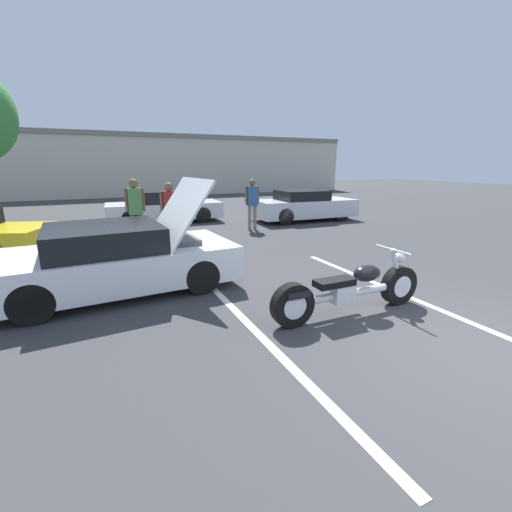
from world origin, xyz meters
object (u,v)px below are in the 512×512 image
show_car_hood_open (118,259)px  parked_car_mid_row (164,207)px  spectator_by_show_car (135,206)px  spectator_midground (170,209)px  spectator_near_motorcycle (252,200)px  parked_car_right_row (304,206)px  motorcycle (349,290)px

show_car_hood_open → parked_car_mid_row: (2.18, 7.46, -0.01)m
show_car_hood_open → spectator_by_show_car: (0.73, 3.49, 0.52)m
show_car_hood_open → spectator_by_show_car: 3.61m
spectator_by_show_car → spectator_midground: (0.86, -0.38, -0.06)m
spectator_midground → parked_car_mid_row: bearing=82.2°
spectator_near_motorcycle → spectator_midground: spectator_midground is taller
spectator_by_show_car → parked_car_right_row: bearing=16.3°
show_car_hood_open → parked_car_mid_row: show_car_hood_open is taller
parked_car_right_row → motorcycle: bearing=-115.7°
spectator_by_show_car → spectator_midground: bearing=-23.9°
motorcycle → spectator_by_show_car: size_ratio=1.42×
spectator_near_motorcycle → parked_car_right_row: bearing=20.1°
parked_car_mid_row → spectator_by_show_car: bearing=-107.3°
parked_car_mid_row → spectator_midground: 4.41m
parked_car_mid_row → spectator_near_motorcycle: size_ratio=2.53×
show_car_hood_open → spectator_near_motorcycle: (4.67, 4.44, 0.45)m
spectator_near_motorcycle → spectator_midground: 3.35m
spectator_by_show_car → show_car_hood_open: bearing=-101.9°
spectator_near_motorcycle → spectator_midground: (-3.08, -1.33, 0.01)m
motorcycle → parked_car_right_row: size_ratio=0.63×
spectator_near_motorcycle → spectator_midground: bearing=-156.7°
show_car_hood_open → motorcycle: bearing=-43.6°
motorcycle → spectator_midground: 5.94m
parked_car_mid_row → spectator_by_show_car: spectator_by_show_car is taller
spectator_midground → spectator_near_motorcycle: bearing=23.3°
show_car_hood_open → spectator_by_show_car: bearing=74.8°
motorcycle → show_car_hood_open: show_car_hood_open is taller
show_car_hood_open → parked_car_right_row: show_car_hood_open is taller
motorcycle → spectator_midground: bearing=105.1°
parked_car_mid_row → show_car_hood_open: bearing=-103.5°
show_car_hood_open → parked_car_mid_row: 7.77m
show_car_hood_open → spectator_midground: 3.53m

